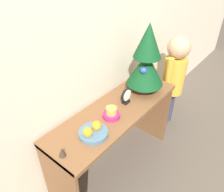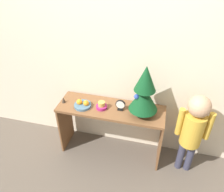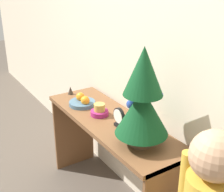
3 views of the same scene
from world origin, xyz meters
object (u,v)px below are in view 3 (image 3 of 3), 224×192
singing_bowl (99,111)px  figurine (70,90)px  desk_clock (119,118)px  fruit_bowl (82,102)px  mini_tree (143,99)px

singing_bowl → figurine: (-0.45, -0.00, -0.00)m
singing_bowl → desk_clock: 0.21m
desk_clock → singing_bowl: bearing=-174.2°
singing_bowl → desk_clock: bearing=5.8°
fruit_bowl → desk_clock: desk_clock is taller
mini_tree → figurine: mini_tree is taller
mini_tree → fruit_bowl: (-0.66, -0.03, -0.25)m
singing_bowl → desk_clock: (0.21, 0.02, 0.03)m
mini_tree → fruit_bowl: bearing=-177.3°
singing_bowl → desk_clock: desk_clock is taller
desk_clock → mini_tree: bearing=-2.6°
desk_clock → figurine: 0.66m
singing_bowl → mini_tree: bearing=1.3°
fruit_bowl → figurine: bearing=175.5°
mini_tree → desk_clock: size_ratio=4.47×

